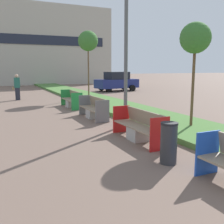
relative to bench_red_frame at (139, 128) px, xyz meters
The scene contains 11 objects.
planter_grass_strip 5.00m from the bench_red_frame, 63.07° to the left, with size 2.80×120.00×0.18m.
building_backdrop 32.67m from the bench_red_frame, 84.57° to the left, with size 17.69×7.60×10.51m.
bench_red_frame is the anchor object (origin of this frame).
bench_grey_frame 4.02m from the bench_red_frame, 90.02° to the left, with size 0.65×2.25×0.94m.
bench_green_frame 7.62m from the bench_red_frame, 90.00° to the left, with size 0.65×2.34×0.94m.
litter_bin 2.09m from the bench_red_frame, 100.83° to the right, with size 0.41×0.41×0.99m.
street_lamp_post 4.09m from the bench_red_frame, 73.89° to the left, with size 0.24×0.44×6.89m.
sapling_tree_near 3.76m from the bench_red_frame, ahead, with size 1.08×1.08×3.81m.
sapling_tree_far 12.35m from the bench_red_frame, 78.18° to the left, with size 1.44×1.44×4.89m.
pedestrian_walking 12.83m from the bench_red_frame, 101.39° to the left, with size 0.53×0.24×1.81m.
parked_car_distant 17.78m from the bench_red_frame, 66.73° to the left, with size 4.42×2.37×1.86m.
Camera 1 is at (-3.15, 0.63, 2.25)m, focal length 42.00 mm.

